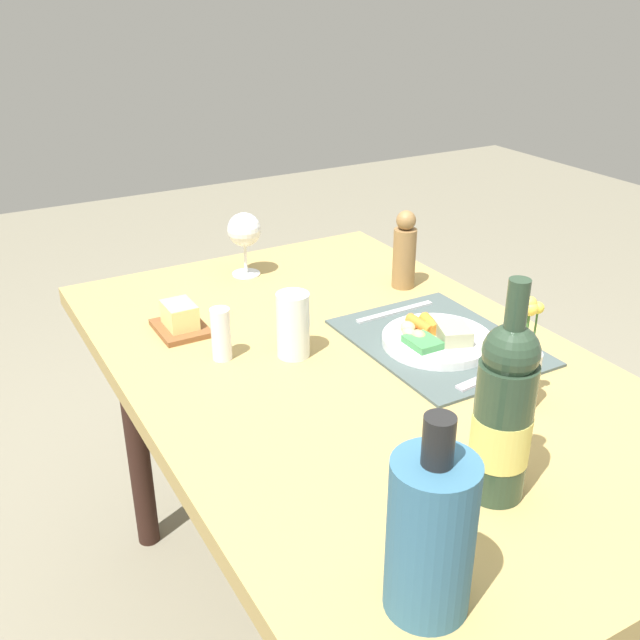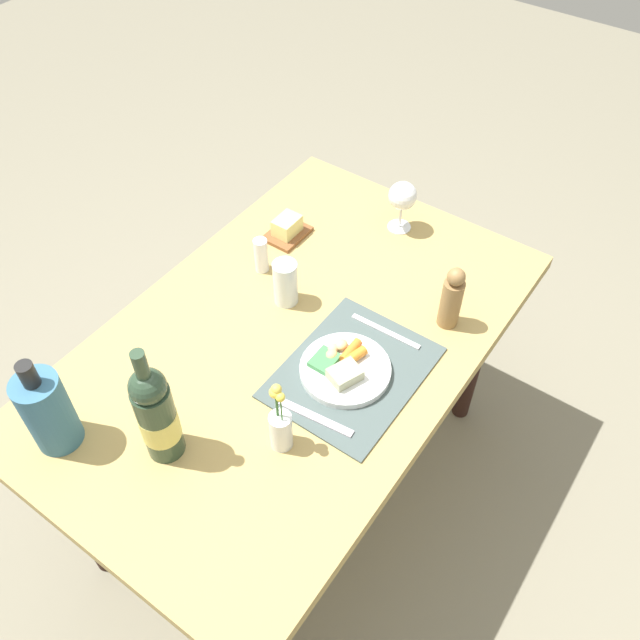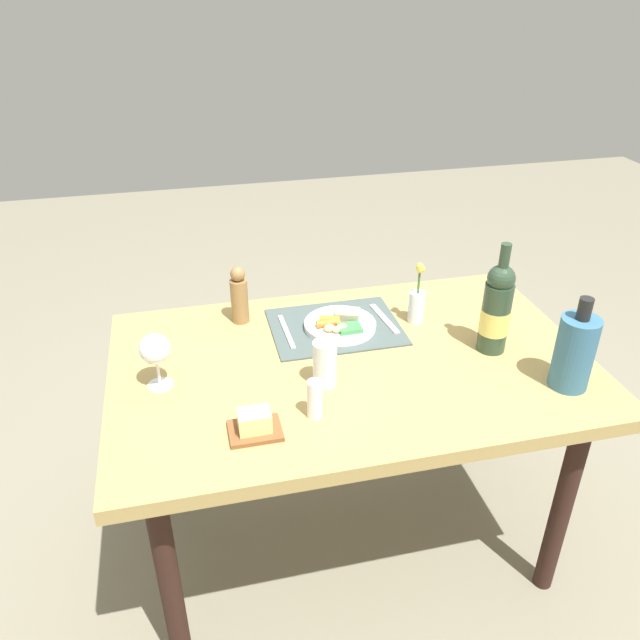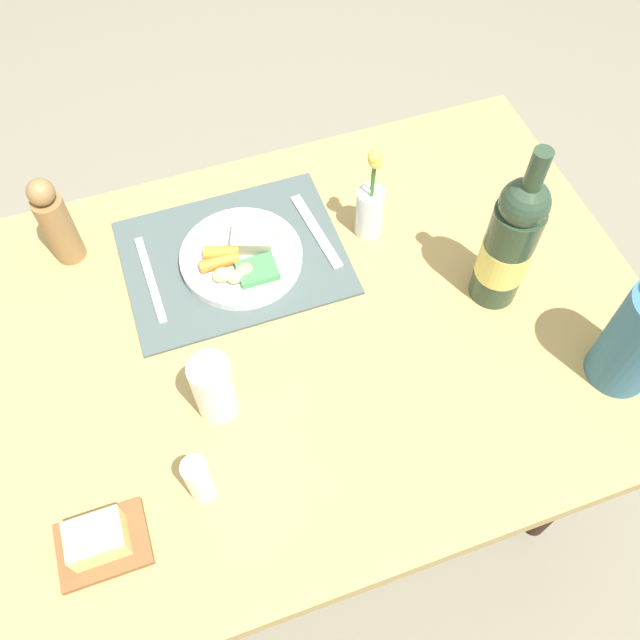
{
  "view_description": "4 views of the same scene",
  "coord_description": "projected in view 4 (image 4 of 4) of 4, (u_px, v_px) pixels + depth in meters",
  "views": [
    {
      "loc": [
        -1.05,
        0.69,
        1.45
      ],
      "look_at": [
        0.05,
        0.07,
        0.84
      ],
      "focal_mm": 41.27,
      "sensor_mm": 36.0,
      "label": 1
    },
    {
      "loc": [
        -0.87,
        -0.71,
        2.07
      ],
      "look_at": [
        0.01,
        -0.08,
        0.86
      ],
      "focal_mm": 37.62,
      "sensor_mm": 36.0,
      "label": 2
    },
    {
      "loc": [
        0.44,
        1.45,
        1.77
      ],
      "look_at": [
        0.08,
        -0.06,
        0.86
      ],
      "focal_mm": 35.27,
      "sensor_mm": 36.0,
      "label": 3
    },
    {
      "loc": [
        0.1,
        0.59,
        1.75
      ],
      "look_at": [
        -0.09,
        0.04,
        0.84
      ],
      "focal_mm": 37.83,
      "sensor_mm": 36.0,
      "label": 4
    }
  ],
  "objects": [
    {
      "name": "water_tumbler",
      "position": [
        215.0,
        391.0,
        1.05
      ],
      "size": [
        0.07,
        0.07,
        0.13
      ],
      "color": "silver",
      "rests_on": "dining_table"
    },
    {
      "name": "salt_shaker",
      "position": [
        199.0,
        480.0,
        0.98
      ],
      "size": [
        0.04,
        0.04,
        0.11
      ],
      "primitive_type": "cylinder",
      "color": "white",
      "rests_on": "dining_table"
    },
    {
      "name": "flower_vase",
      "position": [
        370.0,
        206.0,
        1.23
      ],
      "size": [
        0.05,
        0.05,
        0.21
      ],
      "color": "silver",
      "rests_on": "dining_table"
    },
    {
      "name": "dinner_plate",
      "position": [
        242.0,
        257.0,
        1.23
      ],
      "size": [
        0.22,
        0.22,
        0.05
      ],
      "color": "white",
      "rests_on": "placemat"
    },
    {
      "name": "wine_bottle",
      "position": [
        509.0,
        244.0,
        1.1
      ],
      "size": [
        0.09,
        0.09,
        0.34
      ],
      "color": "#2A3F2C",
      "rests_on": "dining_table"
    },
    {
      "name": "pepper_mill",
      "position": [
        56.0,
        222.0,
        1.18
      ],
      "size": [
        0.05,
        0.05,
        0.19
      ],
      "color": "olive",
      "rests_on": "dining_table"
    },
    {
      "name": "dining_table",
      "position": [
        266.0,
        364.0,
        1.23
      ],
      "size": [
        1.37,
        0.86,
        0.75
      ],
      "color": "tan",
      "rests_on": "ground_plane"
    },
    {
      "name": "placemat",
      "position": [
        233.0,
        258.0,
        1.25
      ],
      "size": [
        0.4,
        0.31,
        0.01
      ],
      "primitive_type": "cube",
      "color": "#455351",
      "rests_on": "dining_table"
    },
    {
      "name": "knife",
      "position": [
        150.0,
        279.0,
        1.22
      ],
      "size": [
        0.02,
        0.2,
        0.0
      ],
      "primitive_type": "cube",
      "rotation": [
        0.0,
        0.0,
        0.03
      ],
      "color": "silver",
      "rests_on": "placemat"
    },
    {
      "name": "fork",
      "position": [
        316.0,
        231.0,
        1.28
      ],
      "size": [
        0.04,
        0.19,
        0.0
      ],
      "primitive_type": "cube",
      "rotation": [
        0.0,
        0.0,
        0.11
      ],
      "color": "silver",
      "rests_on": "placemat"
    },
    {
      "name": "ground_plane",
      "position": [
        283.0,
        483.0,
        1.79
      ],
      "size": [
        8.0,
        8.0,
        0.0
      ],
      "primitive_type": "plane",
      "color": "gray"
    },
    {
      "name": "butter_dish",
      "position": [
        99.0,
        541.0,
        0.96
      ],
      "size": [
        0.13,
        0.1,
        0.06
      ],
      "color": "brown",
      "rests_on": "dining_table"
    }
  ]
}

